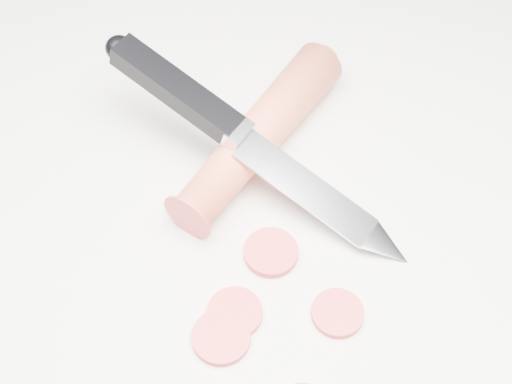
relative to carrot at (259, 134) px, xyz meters
name	(u,v)px	position (x,y,z in m)	size (l,w,h in m)	color
ground	(282,267)	(-0.02, -0.11, -0.02)	(2.40, 2.40, 0.00)	silver
carrot	(259,134)	(0.00, 0.00, 0.00)	(0.04, 0.04, 0.19)	#E85738
carrot_slice_2	(271,253)	(-0.02, -0.09, -0.02)	(0.04, 0.04, 0.01)	red
carrot_slice_4	(338,313)	(0.00, -0.15, -0.02)	(0.04, 0.04, 0.01)	red
carrot_slice_5	(221,337)	(-0.08, -0.14, -0.02)	(0.04, 0.04, 0.01)	red
carrot_slice_7	(235,313)	(-0.06, -0.13, -0.02)	(0.04, 0.04, 0.01)	red
kitchen_knife	(255,144)	(-0.01, -0.02, 0.02)	(0.19, 0.23, 0.08)	silver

